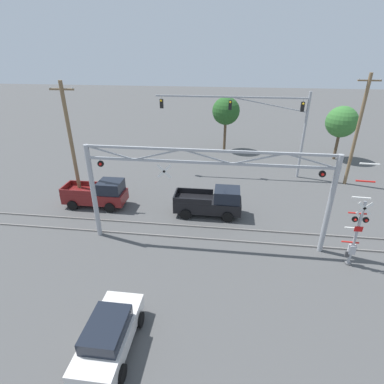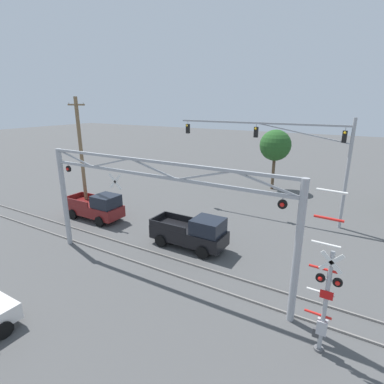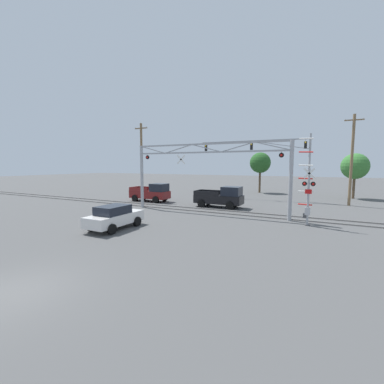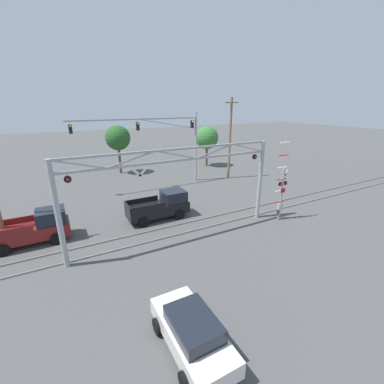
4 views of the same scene
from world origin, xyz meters
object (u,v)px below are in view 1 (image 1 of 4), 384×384
object	(u,v)px
crossing_gantry	(206,184)
utility_pole_left	(72,144)
traffic_signal_span	(267,118)
pickup_truck_following	(99,194)
sedan_waiting	(109,334)
background_tree_far_left_verge	(226,111)
pickup_truck_lead	(212,202)
utility_pole_right	(357,131)
background_tree_beyond_span	(342,122)
crossing_signal_mast	(356,233)

from	to	relation	value
crossing_gantry	utility_pole_left	size ratio (longest dim) A/B	1.56
traffic_signal_span	pickup_truck_following	size ratio (longest dim) A/B	2.84
crossing_gantry	traffic_signal_span	xyz separation A→B (m)	(4.50, 11.94, 1.51)
sedan_waiting	traffic_signal_span	bearing A→B (deg)	68.82
pickup_truck_following	sedan_waiting	bearing A→B (deg)	-65.44
background_tree_far_left_verge	utility_pole_left	bearing A→B (deg)	-126.39
traffic_signal_span	pickup_truck_lead	bearing A→B (deg)	-117.42
utility_pole_left	utility_pole_right	distance (m)	23.57
traffic_signal_span	background_tree_beyond_span	xyz separation A→B (m)	(8.63, 5.92, -1.46)
utility_pole_right	background_tree_beyond_span	world-z (taller)	utility_pole_right
traffic_signal_span	background_tree_far_left_verge	xyz separation A→B (m)	(-3.83, 7.74, -0.96)
pickup_truck_following	utility_pole_right	distance (m)	22.35
crossing_signal_mast	pickup_truck_following	xyz separation A→B (m)	(-17.24, 5.05, -1.13)
sedan_waiting	crossing_gantry	bearing A→B (deg)	68.03
crossing_signal_mast	sedan_waiting	bearing A→B (deg)	-149.25
traffic_signal_span	utility_pole_left	world-z (taller)	utility_pole_left
pickup_truck_lead	background_tree_far_left_verge	world-z (taller)	background_tree_far_left_verge
crossing_signal_mast	pickup_truck_lead	bearing A→B (deg)	150.18
background_tree_far_left_verge	utility_pole_right	bearing A→B (deg)	-37.67
crossing_signal_mast	background_tree_beyond_span	xyz separation A→B (m)	(4.66, 18.99, 2.01)
crossing_signal_mast	pickup_truck_lead	size ratio (longest dim) A/B	1.27
pickup_truck_following	background_tree_beyond_span	size ratio (longest dim) A/B	0.83
pickup_truck_lead	background_tree_far_left_verge	size ratio (longest dim) A/B	0.79
sedan_waiting	pickup_truck_following	bearing A→B (deg)	114.56
crossing_gantry	pickup_truck_following	distance (m)	10.09
sedan_waiting	background_tree_beyond_span	size ratio (longest dim) A/B	0.71
utility_pole_left	background_tree_far_left_verge	size ratio (longest dim) A/B	1.49
utility_pole_left	background_tree_beyond_span	distance (m)	27.25
utility_pole_left	pickup_truck_following	bearing A→B (deg)	-15.97
traffic_signal_span	pickup_truck_lead	xyz separation A→B (m)	(-4.32, -8.32, -4.60)
pickup_truck_lead	sedan_waiting	distance (m)	12.24
crossing_gantry	utility_pole_right	distance (m)	16.28
pickup_truck_lead	crossing_gantry	bearing A→B (deg)	-92.82
crossing_gantry	background_tree_beyond_span	xyz separation A→B (m)	(13.13, 17.86, 0.05)
crossing_signal_mast	utility_pole_left	distance (m)	20.02
pickup_truck_lead	traffic_signal_span	bearing A→B (deg)	62.58
crossing_gantry	traffic_signal_span	world-z (taller)	traffic_signal_span
traffic_signal_span	sedan_waiting	size ratio (longest dim) A/B	3.30
crossing_gantry	utility_pole_right	bearing A→B (deg)	41.92
crossing_signal_mast	traffic_signal_span	world-z (taller)	traffic_signal_span
sedan_waiting	utility_pole_right	world-z (taller)	utility_pole_right
crossing_signal_mast	utility_pole_right	size ratio (longest dim) A/B	0.65
utility_pole_right	utility_pole_left	bearing A→B (deg)	-164.15
crossing_gantry	traffic_signal_span	distance (m)	12.85
crossing_gantry	pickup_truck_lead	bearing A→B (deg)	87.18
crossing_gantry	background_tree_beyond_span	bearing A→B (deg)	53.68
pickup_truck_lead	background_tree_beyond_span	size ratio (longest dim) A/B	0.85
pickup_truck_lead	background_tree_beyond_span	bearing A→B (deg)	47.72
sedan_waiting	background_tree_far_left_verge	world-z (taller)	background_tree_far_left_verge
pickup_truck_lead	background_tree_beyond_span	xyz separation A→B (m)	(12.95, 14.24, 3.14)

